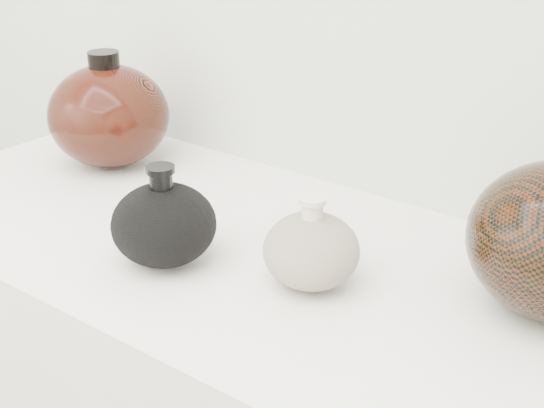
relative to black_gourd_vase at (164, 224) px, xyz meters
The scene contains 3 objects.
black_gourd_vase is the anchor object (origin of this frame).
cream_gourd_vase 0.19m from the black_gourd_vase, 19.35° to the left, with size 0.12×0.12×0.11m.
left_round_pot 0.37m from the black_gourd_vase, 148.15° to the left, with size 0.23×0.23×0.19m.
Camera 1 is at (0.53, 0.26, 1.37)m, focal length 50.00 mm.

